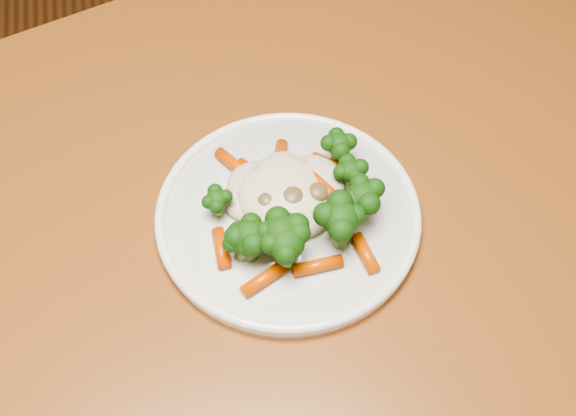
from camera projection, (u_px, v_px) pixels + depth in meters
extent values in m
cube|color=brown|center=(286.00, 220.00, 0.71)|extent=(1.29, 1.04, 0.04)
cube|color=brown|center=(439.00, 102.00, 1.32)|extent=(0.08, 0.08, 0.71)
cylinder|color=white|center=(288.00, 216.00, 0.68)|extent=(0.25, 0.25, 0.01)
ellipsoid|color=beige|center=(285.00, 187.00, 0.67)|extent=(0.11, 0.10, 0.04)
ellipsoid|color=black|center=(243.00, 246.00, 0.63)|extent=(0.04, 0.04, 0.04)
ellipsoid|color=black|center=(282.00, 241.00, 0.63)|extent=(0.05, 0.05, 0.05)
ellipsoid|color=black|center=(340.00, 227.00, 0.64)|extent=(0.05, 0.05, 0.05)
ellipsoid|color=black|center=(362.00, 204.00, 0.66)|extent=(0.05, 0.05, 0.04)
ellipsoid|color=black|center=(350.00, 177.00, 0.68)|extent=(0.04, 0.04, 0.03)
ellipsoid|color=black|center=(338.00, 151.00, 0.70)|extent=(0.04, 0.04, 0.04)
ellipsoid|color=black|center=(218.00, 204.00, 0.66)|extent=(0.03, 0.03, 0.03)
ellipsoid|color=black|center=(250.00, 242.00, 0.63)|extent=(0.05, 0.05, 0.04)
ellipsoid|color=black|center=(286.00, 251.00, 0.62)|extent=(0.05, 0.05, 0.05)
cylinder|color=#D74C05|center=(260.00, 175.00, 0.69)|extent=(0.04, 0.05, 0.01)
cylinder|color=#D74C05|center=(278.00, 161.00, 0.70)|extent=(0.03, 0.05, 0.01)
cylinder|color=#D74C05|center=(330.00, 165.00, 0.70)|extent=(0.04, 0.04, 0.01)
cylinder|color=#D74C05|center=(221.00, 248.00, 0.65)|extent=(0.01, 0.04, 0.01)
cylinder|color=#D74C05|center=(265.00, 278.00, 0.63)|extent=(0.05, 0.03, 0.01)
cylinder|color=#D74C05|center=(318.00, 266.00, 0.64)|extent=(0.05, 0.01, 0.01)
cylinder|color=#D74C05|center=(366.00, 253.00, 0.64)|extent=(0.02, 0.04, 0.01)
cylinder|color=#D74C05|center=(322.00, 186.00, 0.67)|extent=(0.03, 0.05, 0.01)
cylinder|color=#D74C05|center=(261.00, 185.00, 0.67)|extent=(0.02, 0.04, 0.01)
cylinder|color=#D74C05|center=(236.00, 166.00, 0.70)|extent=(0.04, 0.05, 0.01)
ellipsoid|color=brown|center=(292.00, 198.00, 0.66)|extent=(0.03, 0.03, 0.02)
ellipsoid|color=brown|center=(317.00, 193.00, 0.66)|extent=(0.02, 0.02, 0.02)
ellipsoid|color=brown|center=(267.00, 201.00, 0.66)|extent=(0.02, 0.02, 0.01)
ellipsoid|color=brown|center=(285.00, 225.00, 0.64)|extent=(0.03, 0.03, 0.02)
cube|color=tan|center=(266.00, 174.00, 0.68)|extent=(0.02, 0.02, 0.01)
cube|color=tan|center=(297.00, 164.00, 0.69)|extent=(0.02, 0.02, 0.01)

